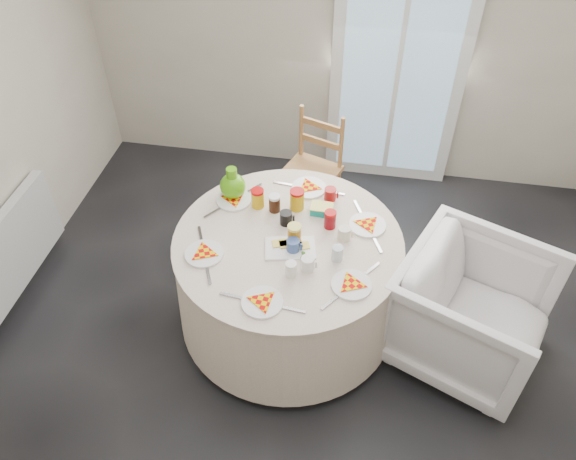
% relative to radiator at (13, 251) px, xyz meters
% --- Properties ---
extents(floor, '(4.00, 4.00, 0.00)m').
position_rel_radiator_xyz_m(floor, '(1.94, -0.20, -0.38)').
color(floor, black).
rests_on(floor, ground).
extents(wall_back, '(4.00, 0.02, 2.60)m').
position_rel_radiator_xyz_m(wall_back, '(1.94, 1.80, 0.92)').
color(wall_back, '#BCB5A3').
rests_on(wall_back, floor).
extents(glass_door, '(1.00, 0.08, 2.10)m').
position_rel_radiator_xyz_m(glass_door, '(2.34, 1.75, 0.67)').
color(glass_door, silver).
rests_on(glass_door, floor).
extents(radiator, '(0.07, 1.00, 0.55)m').
position_rel_radiator_xyz_m(radiator, '(0.00, 0.00, 0.00)').
color(radiator, silver).
rests_on(radiator, floor).
extents(table, '(1.36, 1.36, 0.69)m').
position_rel_radiator_xyz_m(table, '(1.80, 0.06, -0.01)').
color(table, beige).
rests_on(table, floor).
extents(wooden_chair, '(0.49, 0.48, 0.86)m').
position_rel_radiator_xyz_m(wooden_chair, '(1.79, 1.10, 0.09)').
color(wooden_chair, '#A56538').
rests_on(wooden_chair, floor).
extents(armchair, '(1.01, 1.04, 0.83)m').
position_rel_radiator_xyz_m(armchair, '(2.90, 0.00, 0.01)').
color(armchair, silver).
rests_on(armchair, floor).
extents(place_settings, '(1.30, 1.30, 0.02)m').
position_rel_radiator_xyz_m(place_settings, '(1.80, 0.06, 0.39)').
color(place_settings, white).
rests_on(place_settings, table).
extents(jar_cluster, '(0.54, 0.31, 0.15)m').
position_rel_radiator_xyz_m(jar_cluster, '(1.78, 0.27, 0.44)').
color(jar_cluster, '#AD6517').
rests_on(jar_cluster, table).
extents(butter_tub, '(0.14, 0.10, 0.05)m').
position_rel_radiator_xyz_m(butter_tub, '(1.96, 0.33, 0.41)').
color(butter_tub, '#0D8C81').
rests_on(butter_tub, table).
extents(green_pitcher, '(0.19, 0.19, 0.21)m').
position_rel_radiator_xyz_m(green_pitcher, '(1.40, 0.39, 0.49)').
color(green_pitcher, '#4A9D0D').
rests_on(green_pitcher, table).
extents(cheese_platter, '(0.31, 0.24, 0.04)m').
position_rel_radiator_xyz_m(cheese_platter, '(1.83, -0.00, 0.39)').
color(cheese_platter, white).
rests_on(cheese_platter, table).
extents(mugs_glasses, '(0.66, 0.66, 0.10)m').
position_rel_radiator_xyz_m(mugs_glasses, '(1.94, 0.08, 0.43)').
color(mugs_glasses, '#B0AFAF').
rests_on(mugs_glasses, table).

